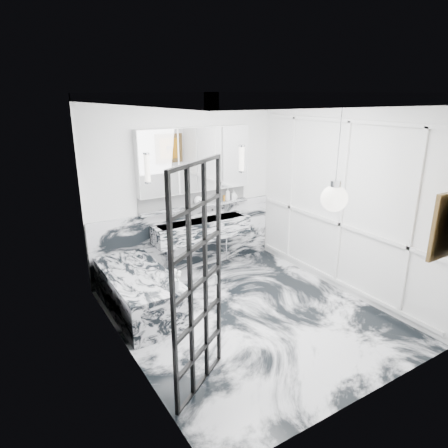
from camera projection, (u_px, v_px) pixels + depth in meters
floor at (249, 316)px, 5.27m from camera, size 3.60×3.60×0.00m
ceiling at (254, 93)px, 4.41m from camera, size 3.60×3.60×0.00m
wall_back at (185, 187)px, 6.29m from camera, size 3.60×0.00×3.60m
wall_front at (375, 266)px, 3.38m from camera, size 3.60×0.00×3.60m
wall_left at (123, 238)px, 4.04m from camera, size 0.00×3.60×3.60m
wall_right at (343, 197)px, 5.64m from camera, size 0.00×3.60×3.60m
marble_clad_back at (187, 239)px, 6.55m from camera, size 3.18×0.05×1.05m
marble_clad_left at (125, 243)px, 4.06m from camera, size 0.02×3.56×2.68m
panel_molding at (342, 204)px, 5.66m from camera, size 0.03×3.40×2.30m
soap_bottle_a at (228, 194)px, 6.65m from camera, size 0.09×0.09×0.22m
soap_bottle_b at (233, 195)px, 6.72m from camera, size 0.09×0.10×0.17m
soap_bottle_c at (234, 196)px, 6.73m from camera, size 0.14×0.14×0.14m
face_pot at (198, 201)px, 6.39m from camera, size 0.15×0.15×0.15m
amber_bottle at (224, 198)px, 6.64m from camera, size 0.04×0.04×0.10m
flower_vase at (176, 284)px, 4.80m from camera, size 0.08×0.08×0.12m
crittall_door at (198, 284)px, 3.69m from camera, size 0.76×0.52×2.24m
pendant_light at (334, 199)px, 3.67m from camera, size 0.25×0.25×0.25m
trough_sink at (202, 229)px, 6.38m from camera, size 1.60×0.45×0.30m
ledge at (196, 207)px, 6.41m from camera, size 1.90×0.14×0.04m
subway_tile at (194, 198)px, 6.42m from camera, size 1.90×0.03×0.23m
mirror_cabinet at (195, 160)px, 6.18m from camera, size 1.90×0.16×1.00m
sconce_left at (147, 168)px, 5.70m from camera, size 0.07×0.07×0.40m
sconce_right at (242, 159)px, 6.52m from camera, size 0.07×0.07×0.40m
bathtub at (139, 292)px, 5.32m from camera, size 0.75×1.65×0.55m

